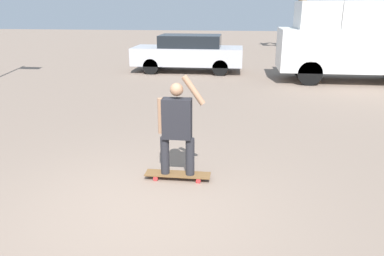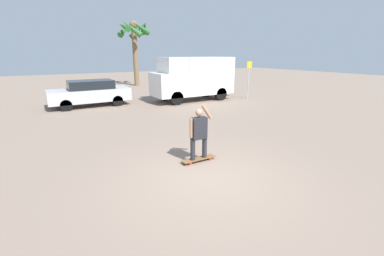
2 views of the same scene
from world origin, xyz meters
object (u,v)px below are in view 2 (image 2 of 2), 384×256
Objects in this scene: person_skateboarder at (199,131)px; palm_tree_near_van at (134,35)px; street_sign at (249,75)px; skateboard at (199,159)px; camper_van at (194,77)px; parked_car_silver at (90,93)px.

person_skateboarder is 19.85m from palm_tree_near_van.
street_sign is (4.19, -11.33, -3.14)m from palm_tree_near_van.
palm_tree_near_van is 2.39× the size of street_sign.
street_sign is at bearing 40.81° from skateboard.
skateboard is at bearing -139.19° from street_sign.
camper_van is 3.84m from street_sign.
camper_van is 6.60m from parked_car_silver.
palm_tree_near_van is (4.61, 18.92, 3.84)m from person_skateboarder.
skateboard is 10.45m from camper_van.
skateboard is 0.23× the size of parked_car_silver.
camper_van is 0.89× the size of palm_tree_near_van.
parked_car_silver is at bearing 96.53° from person_skateboarder.
parked_car_silver is (-6.39, 1.45, -0.75)m from camper_van.
street_sign reaches higher than person_skateboarder.
camper_van reaches higher than parked_car_silver.
person_skateboarder is at bearing -180.00° from skateboard.
parked_car_silver is 0.75× the size of palm_tree_near_van.
parked_car_silver is at bearing -124.21° from palm_tree_near_van.
person_skateboarder is at bearing -83.47° from parked_car_silver.
street_sign is at bearing -69.69° from palm_tree_near_van.
parked_car_silver is 11.04m from palm_tree_near_van.
street_sign is (9.99, -2.80, 0.82)m from parked_car_silver.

